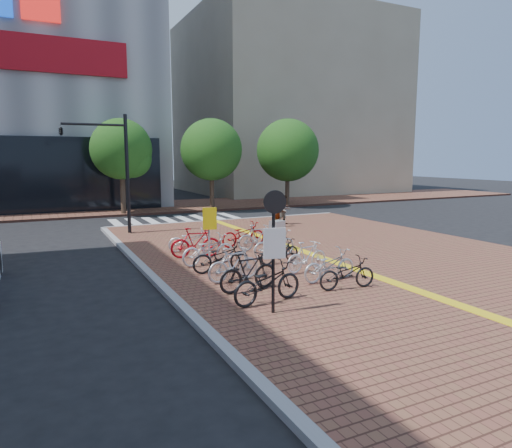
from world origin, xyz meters
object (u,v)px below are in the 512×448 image
bike_4 (208,249)px  notice_sign (274,237)px  bike_10 (280,251)px  bike_3 (221,257)px  bike_9 (307,257)px  bike_1 (248,272)px  bike_0 (267,282)px  bike_11 (274,244)px  pedestrian_a (277,211)px  bike_13 (243,234)px  yellow_sign (209,223)px  traffic_light_pole (98,152)px  utility_box (277,235)px  bike_2 (234,264)px  bike_8 (329,265)px  pedestrian_b (285,210)px  bike_7 (347,273)px  bike_5 (196,243)px  bike_6 (191,240)px  bike_12 (258,237)px

bike_4 → notice_sign: bearing=166.8°
bike_10 → bike_4: bearing=59.1°
bike_3 → bike_9: bike_9 is taller
bike_1 → bike_10: bearing=-50.2°
bike_0 → bike_11: size_ratio=1.06×
bike_0 → pedestrian_a: 12.31m
bike_13 → yellow_sign: yellow_sign is taller
bike_9 → pedestrian_a: pedestrian_a is taller
traffic_light_pole → pedestrian_a: bearing=-10.2°
utility_box → notice_sign: notice_sign is taller
bike_2 → traffic_light_pole: 10.82m
bike_9 → utility_box: size_ratio=1.41×
bike_9 → bike_13: bike_13 is taller
bike_8 → bike_1: bearing=83.7°
bike_1 → bike_11: 4.30m
bike_13 → notice_sign: bearing=158.5°
bike_0 → pedestrian_b: 13.25m
bike_10 → bike_7: bearing=172.8°
notice_sign → bike_8: bearing=32.1°
yellow_sign → traffic_light_pole: traffic_light_pole is taller
bike_11 → bike_5: bearing=54.8°
bike_2 → bike_4: (0.06, 2.29, 0.01)m
notice_sign → bike_6: bearing=86.6°
bike_0 → bike_7: 2.49m
utility_box → bike_6: bearing=158.7°
bike_0 → bike_8: bearing=-77.0°
bike_7 → bike_10: bearing=8.8°
bike_3 → bike_5: size_ratio=1.03×
bike_12 → pedestrian_b: pedestrian_b is taller
bike_10 → bike_13: bearing=-11.4°
bike_1 → bike_4: bearing=-8.7°
bike_11 → bike_12: bearing=-10.6°
bike_1 → yellow_sign: bearing=-13.5°
bike_7 → pedestrian_b: size_ratio=1.07×
bike_10 → bike_13: bike_13 is taller
bike_3 → bike_9: bearing=-113.0°
bike_1 → traffic_light_pole: 11.80m
bike_2 → traffic_light_pole: size_ratio=0.30×
pedestrian_b → notice_sign: bearing=-129.1°
pedestrian_a → yellow_sign: size_ratio=0.91×
bike_2 → notice_sign: 3.19m
bike_12 → bike_3: bearing=134.7°
bike_7 → utility_box: bearing=-2.2°
bike_12 → bike_13: size_ratio=0.90×
bike_0 → bike_11: bike_0 is taller
notice_sign → pedestrian_b: bearing=59.4°
bike_6 → pedestrian_b: size_ratio=1.07×
bike_13 → bike_12: bearing=-171.6°
bike_2 → bike_6: (0.19, 4.57, -0.06)m
traffic_light_pole → bike_11: bearing=-57.4°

